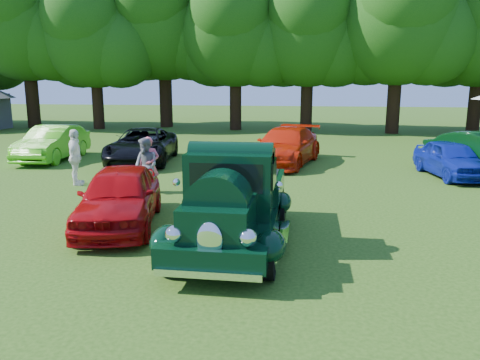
# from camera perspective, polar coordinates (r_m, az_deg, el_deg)

# --- Properties ---
(ground) EXTENTS (120.00, 120.00, 0.00)m
(ground) POSITION_cam_1_polar(r_m,az_deg,el_deg) (10.96, -5.51, -6.45)
(ground) COLOR #244810
(ground) RESTS_ON ground
(hero_pickup) EXTENTS (2.44, 5.25, 2.05)m
(hero_pickup) POSITION_cam_1_polar(r_m,az_deg,el_deg) (9.98, -0.83, -2.91)
(hero_pickup) COLOR black
(hero_pickup) RESTS_ON ground
(red_convertible) EXTENTS (2.63, 4.55, 1.46)m
(red_convertible) POSITION_cam_1_polar(r_m,az_deg,el_deg) (11.64, -14.45, -1.95)
(red_convertible) COLOR #A4070A
(red_convertible) RESTS_ON ground
(back_car_lime) EXTENTS (1.96, 4.77, 1.54)m
(back_car_lime) POSITION_cam_1_polar(r_m,az_deg,el_deg) (22.51, -21.87, 4.20)
(back_car_lime) COLOR #51D11B
(back_car_lime) RESTS_ON ground
(back_car_black) EXTENTS (3.13, 5.57, 1.47)m
(back_car_black) POSITION_cam_1_polar(r_m,az_deg,el_deg) (20.67, -11.81, 4.10)
(back_car_black) COLOR black
(back_car_black) RESTS_ON ground
(back_car_orange) EXTENTS (3.30, 5.65, 1.54)m
(back_car_orange) POSITION_cam_1_polar(r_m,az_deg,el_deg) (19.91, 5.57, 4.11)
(back_car_orange) COLOR red
(back_car_orange) RESTS_ON ground
(back_car_blue) EXTENTS (2.25, 4.15, 1.34)m
(back_car_blue) POSITION_cam_1_polar(r_m,az_deg,el_deg) (18.86, 24.36, 2.37)
(back_car_blue) COLOR #0D1D96
(back_car_blue) RESTS_ON ground
(spectator_pink) EXTENTS (0.69, 0.50, 1.77)m
(spectator_pink) POSITION_cam_1_polar(r_m,az_deg,el_deg) (14.91, -11.02, 1.80)
(spectator_pink) COLOR #F56474
(spectator_pink) RESTS_ON ground
(spectator_grey) EXTENTS (1.08, 1.04, 1.75)m
(spectator_grey) POSITION_cam_1_polar(r_m,az_deg,el_deg) (14.80, -11.41, 1.67)
(spectator_grey) COLOR slate
(spectator_grey) RESTS_ON ground
(spectator_white) EXTENTS (0.79, 1.20, 1.90)m
(spectator_white) POSITION_cam_1_polar(r_m,az_deg,el_deg) (16.71, -19.45, 2.62)
(spectator_white) COLOR white
(spectator_white) RESTS_ON ground
(tree_line) EXTENTS (64.37, 11.49, 12.44)m
(tree_line) POSITION_cam_1_polar(r_m,az_deg,el_deg) (34.46, 5.41, 18.04)
(tree_line) COLOR black
(tree_line) RESTS_ON ground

